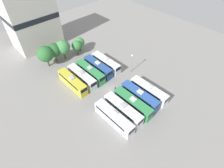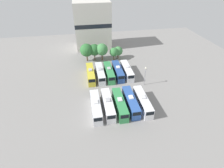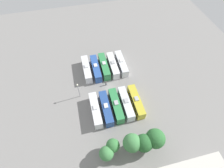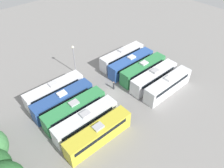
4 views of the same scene
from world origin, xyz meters
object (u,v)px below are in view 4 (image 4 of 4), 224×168
(bus_0, at_px, (168,85))
(bus_4, at_px, (122,56))
(bus_2, at_px, (143,69))
(bus_9, at_px, (55,91))
(light_pole, at_px, (74,55))
(bus_8, at_px, (63,100))
(bus_5, at_px, (98,134))
(worker_person, at_px, (114,86))
(bus_7, at_px, (75,110))
(bus_3, at_px, (131,63))
(bus_6, at_px, (86,121))
(bus_1, at_px, (154,77))

(bus_0, relative_size, bus_4, 1.00)
(bus_2, relative_size, bus_9, 1.00)
(light_pole, bearing_deg, bus_8, 134.06)
(bus_5, height_order, worker_person, bus_5)
(bus_5, xyz_separation_m, worker_person, (7.79, -10.16, -0.94))
(bus_0, bearing_deg, bus_7, 69.33)
(bus_9, bearing_deg, bus_5, 179.90)
(bus_4, bearing_deg, bus_3, 172.23)
(bus_6, bearing_deg, bus_9, 0.20)
(bus_5, height_order, bus_6, same)
(bus_8, bearing_deg, bus_5, -178.90)
(bus_2, height_order, bus_6, same)
(bus_0, distance_m, light_pole, 20.27)
(bus_4, xyz_separation_m, bus_9, (-0.11, 17.77, 0.00))
(bus_2, distance_m, bus_5, 18.97)
(bus_0, height_order, bus_3, same)
(bus_6, bearing_deg, bus_7, -0.34)
(bus_2, relative_size, bus_3, 1.00)
(bus_6, bearing_deg, light_pole, -27.93)
(bus_0, bearing_deg, bus_9, 52.85)
(bus_2, height_order, bus_7, same)
(bus_4, bearing_deg, bus_1, 177.35)
(bus_7, bearing_deg, bus_0, -110.67)
(bus_9, bearing_deg, light_pole, -61.10)
(bus_7, bearing_deg, bus_5, 179.33)
(bus_6, bearing_deg, bus_1, -89.76)
(bus_0, height_order, bus_9, same)
(bus_8, xyz_separation_m, worker_person, (-2.22, -10.36, -0.94))
(bus_0, relative_size, worker_person, 6.36)
(bus_3, distance_m, light_pole, 12.63)
(bus_8, bearing_deg, worker_person, -102.11)
(bus_3, bearing_deg, bus_0, -178.92)
(bus_8, bearing_deg, bus_6, -177.83)
(bus_0, distance_m, bus_7, 18.64)
(bus_0, bearing_deg, bus_8, 60.74)
(bus_5, xyz_separation_m, light_pole, (17.49, -7.53, 2.91))
(bus_2, bearing_deg, bus_9, 69.66)
(bus_1, bearing_deg, bus_4, -2.65)
(bus_0, xyz_separation_m, bus_7, (6.58, 17.44, 0.00))
(bus_6, xyz_separation_m, bus_9, (9.95, 0.04, 0.00))
(bus_3, bearing_deg, bus_7, 101.14)
(bus_2, distance_m, bus_8, 18.19)
(bus_1, distance_m, bus_6, 17.27)
(bus_5, relative_size, bus_9, 1.00)
(bus_2, xyz_separation_m, bus_8, (3.23, 17.90, 0.00))
(bus_1, relative_size, light_pole, 1.71)
(bus_1, distance_m, light_pole, 17.35)
(bus_1, distance_m, bus_4, 9.99)
(bus_3, distance_m, bus_6, 18.51)
(bus_9, bearing_deg, bus_0, -127.15)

